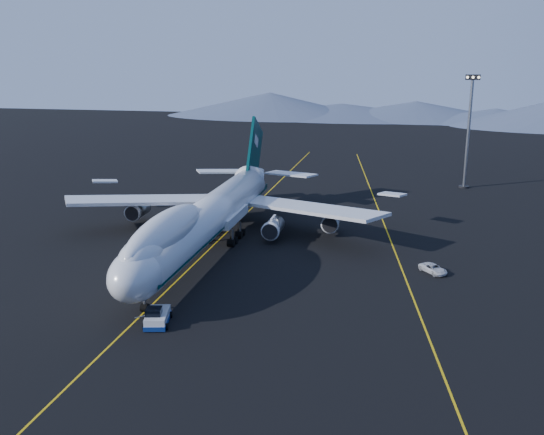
% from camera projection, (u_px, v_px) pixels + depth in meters
% --- Properties ---
extents(ground, '(500.00, 500.00, 0.00)m').
position_uv_depth(ground, '(209.00, 249.00, 102.15)').
color(ground, black).
rests_on(ground, ground).
extents(taxiway_line_main, '(0.25, 220.00, 0.01)m').
position_uv_depth(taxiway_line_main, '(209.00, 249.00, 102.15)').
color(taxiway_line_main, gold).
rests_on(taxiway_line_main, ground).
extents(taxiway_line_side, '(28.08, 198.09, 0.01)m').
position_uv_depth(taxiway_line_side, '(392.00, 243.00, 105.43)').
color(taxiway_line_side, gold).
rests_on(taxiway_line_side, ground).
extents(boeing_747, '(59.62, 72.43, 19.37)m').
position_uv_depth(boeing_747, '(209.00, 216.00, 100.69)').
color(boeing_747, silver).
rests_on(boeing_747, ground).
extents(pushback_tug, '(3.88, 5.66, 2.26)m').
position_uv_depth(pushback_tug, '(158.00, 318.00, 73.49)').
color(pushback_tug, silver).
rests_on(pushback_tug, ground).
extents(service_van, '(4.69, 5.05, 1.32)m').
position_uv_depth(service_van, '(433.00, 269.00, 90.80)').
color(service_van, silver).
rests_on(service_van, ground).
extents(floodlight_mast, '(3.38, 2.54, 27.37)m').
position_uv_depth(floodlight_mast, '(468.00, 132.00, 146.76)').
color(floodlight_mast, black).
rests_on(floodlight_mast, ground).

